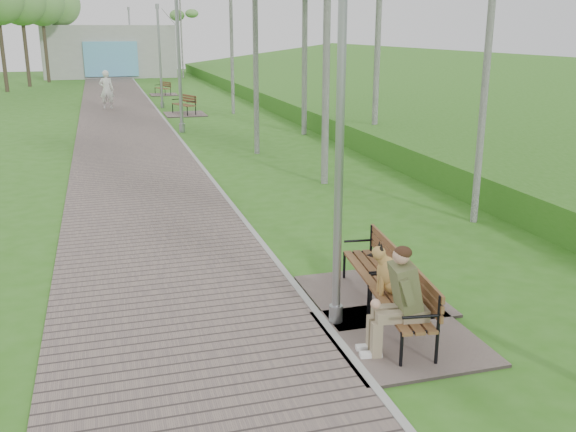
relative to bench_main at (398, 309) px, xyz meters
name	(u,v)px	position (x,y,z in m)	size (l,w,h in m)	color
walkway	(125,129)	(-2.45, 18.75, -0.42)	(3.50, 67.00, 0.04)	#685854
kerb	(171,127)	(-0.70, 18.75, -0.41)	(0.10, 67.00, 0.05)	#999993
embankment	(464,121)	(11.30, 17.25, -0.44)	(14.00, 70.00, 1.60)	#48842F
building_north	(110,51)	(-2.20, 48.23, 1.56)	(10.00, 5.20, 4.00)	#9E9E99
bench_main	(398,309)	(0.00, 0.00, 0.00)	(1.78, 1.98, 1.56)	#685854
bench_second	(371,284)	(0.23, 1.37, -0.23)	(1.77, 1.97, 1.09)	#685854
bench_third	(184,110)	(0.33, 22.65, -0.23)	(1.78, 1.98, 1.09)	#685854
bench_far	(163,92)	(0.31, 32.02, -0.27)	(1.53, 1.70, 0.94)	#685854
lamp_post_near	(339,162)	(-0.55, 0.68, 1.72)	(0.18, 0.18, 4.61)	#93969B
lamp_post_second	(179,59)	(-0.41, 17.54, 2.22)	(0.22, 0.22, 5.69)	#93969B
lamp_post_third	(160,60)	(-0.35, 25.56, 1.83)	(0.19, 0.19, 4.85)	#93969B
lamp_post_far	(131,45)	(-0.56, 47.61, 2.07)	(0.21, 0.21, 5.37)	#93969B
pedestrian_near	(107,90)	(-2.93, 25.74, 0.48)	(0.67, 0.44, 1.84)	white
pedestrian_far	(89,68)	(-3.90, 46.44, 0.38)	(0.80, 0.62, 1.64)	slate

